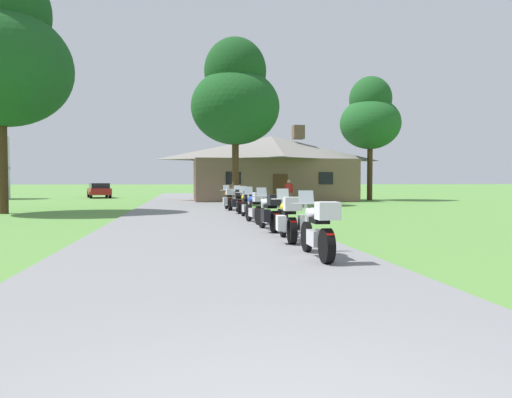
# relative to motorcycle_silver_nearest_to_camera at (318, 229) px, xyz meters

# --- Properties ---
(ground_plane) EXTENTS (500.00, 500.00, 0.00)m
(ground_plane) POSITION_rel_motorcycle_silver_nearest_to_camera_xyz_m (-2.03, 13.59, -0.62)
(ground_plane) COLOR #56893D
(asphalt_driveway) EXTENTS (6.40, 80.00, 0.06)m
(asphalt_driveway) POSITION_rel_motorcycle_silver_nearest_to_camera_xyz_m (-2.03, 11.59, -0.59)
(asphalt_driveway) COLOR slate
(asphalt_driveway) RESTS_ON ground
(motorcycle_silver_nearest_to_camera) EXTENTS (0.66, 2.08, 1.30)m
(motorcycle_silver_nearest_to_camera) POSITION_rel_motorcycle_silver_nearest_to_camera_xyz_m (0.00, 0.00, 0.00)
(motorcycle_silver_nearest_to_camera) COLOR black
(motorcycle_silver_nearest_to_camera) RESTS_ON asphalt_driveway
(motorcycle_yellow_second_in_row) EXTENTS (0.78, 2.08, 1.30)m
(motorcycle_yellow_second_in_row) POSITION_rel_motorcycle_silver_nearest_to_camera_xyz_m (0.00, 2.55, -0.01)
(motorcycle_yellow_second_in_row) COLOR black
(motorcycle_yellow_second_in_row) RESTS_ON asphalt_driveway
(motorcycle_silver_third_in_row) EXTENTS (0.83, 2.08, 1.30)m
(motorcycle_silver_third_in_row) POSITION_rel_motorcycle_silver_nearest_to_camera_xyz_m (-0.00, 5.02, -0.01)
(motorcycle_silver_third_in_row) COLOR black
(motorcycle_silver_third_in_row) RESTS_ON asphalt_driveway
(motorcycle_blue_fourth_in_row) EXTENTS (0.70, 2.08, 1.30)m
(motorcycle_blue_fourth_in_row) POSITION_rel_motorcycle_silver_nearest_to_camera_xyz_m (-0.07, 7.69, 0.00)
(motorcycle_blue_fourth_in_row) COLOR black
(motorcycle_blue_fourth_in_row) RESTS_ON asphalt_driveway
(motorcycle_yellow_fifth_in_row) EXTENTS (0.66, 2.08, 1.30)m
(motorcycle_yellow_fifth_in_row) POSITION_rel_motorcycle_silver_nearest_to_camera_xyz_m (-0.01, 10.29, 0.00)
(motorcycle_yellow_fifth_in_row) COLOR black
(motorcycle_yellow_fifth_in_row) RESTS_ON asphalt_driveway
(motorcycle_silver_sixth_in_row) EXTENTS (0.75, 2.08, 1.30)m
(motorcycle_silver_sixth_in_row) POSITION_rel_motorcycle_silver_nearest_to_camera_xyz_m (-0.00, 13.09, -0.01)
(motorcycle_silver_sixth_in_row) COLOR black
(motorcycle_silver_sixth_in_row) RESTS_ON asphalt_driveway
(motorcycle_orange_farthest_in_row) EXTENTS (0.77, 2.08, 1.30)m
(motorcycle_orange_farthest_in_row) POSITION_rel_motorcycle_silver_nearest_to_camera_xyz_m (-0.23, 15.59, -0.01)
(motorcycle_orange_farthest_in_row) COLOR black
(motorcycle_orange_farthest_in_row) RESTS_ON asphalt_driveway
(stone_lodge) EXTENTS (13.17, 7.55, 6.13)m
(stone_lodge) POSITION_rel_motorcycle_silver_nearest_to_camera_xyz_m (4.48, 28.53, 2.07)
(stone_lodge) COLOR brown
(stone_lodge) RESTS_ON ground
(bystander_red_shirt_near_lodge) EXTENTS (0.52, 0.33, 1.67)m
(bystander_red_shirt_near_lodge) POSITION_rel_motorcycle_silver_nearest_to_camera_xyz_m (3.92, 19.74, 0.31)
(bystander_red_shirt_near_lodge) COLOR #75664C
(bystander_red_shirt_near_lodge) RESTS_ON ground
(tree_by_lodge_front) EXTENTS (5.70, 5.70, 10.77)m
(tree_by_lodge_front) POSITION_rel_motorcycle_silver_nearest_to_camera_xyz_m (0.75, 21.33, 6.40)
(tree_by_lodge_front) COLOR #422D19
(tree_by_lodge_front) RESTS_ON ground
(tree_right_of_lodge) EXTENTS (4.95, 4.95, 10.17)m
(tree_right_of_lodge) POSITION_rel_motorcycle_silver_nearest_to_camera_xyz_m (12.62, 27.88, 6.28)
(tree_right_of_lodge) COLOR #422D19
(tree_right_of_lodge) RESTS_ON ground
(tree_left_near) EXTENTS (6.61, 6.61, 12.12)m
(tree_left_near) POSITION_rel_motorcycle_silver_nearest_to_camera_xyz_m (-11.15, 15.31, 7.15)
(tree_left_near) COLOR #422D19
(tree_left_near) RESTS_ON ground
(parked_red_suv_far_left) EXTENTS (2.97, 4.92, 1.40)m
(parked_red_suv_far_left) POSITION_rel_motorcycle_silver_nearest_to_camera_xyz_m (-10.56, 37.44, 0.16)
(parked_red_suv_far_left) COLOR maroon
(parked_red_suv_far_left) RESTS_ON ground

